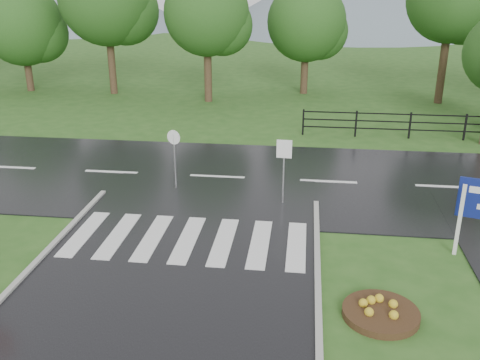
# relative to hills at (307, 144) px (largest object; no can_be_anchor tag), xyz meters

# --- Properties ---
(main_road) EXTENTS (90.00, 8.00, 0.04)m
(main_road) POSITION_rel_hills_xyz_m (-3.49, -55.00, 15.54)
(main_road) COLOR black
(main_road) RESTS_ON ground
(crosswalk) EXTENTS (6.50, 2.80, 0.02)m
(crosswalk) POSITION_rel_hills_xyz_m (-3.49, -60.00, 15.60)
(crosswalk) COLOR silver
(crosswalk) RESTS_ON ground
(fence_west) EXTENTS (9.58, 0.08, 1.20)m
(fence_west) POSITION_rel_hills_xyz_m (4.26, -49.00, 16.26)
(fence_west) COLOR black
(fence_west) RESTS_ON ground
(hills) EXTENTS (102.00, 48.00, 48.00)m
(hills) POSITION_rel_hills_xyz_m (0.00, 0.00, 0.00)
(hills) COLOR slate
(hills) RESTS_ON ground
(treeline) EXTENTS (83.20, 5.20, 10.00)m
(treeline) POSITION_rel_hills_xyz_m (-2.49, -41.00, 15.54)
(treeline) COLOR #1F4C17
(treeline) RESTS_ON ground
(flower_bed) EXTENTS (1.65, 1.65, 0.33)m
(flower_bed) POSITION_rel_hills_xyz_m (1.39, -62.92, 15.66)
(flower_bed) COLOR #332111
(flower_bed) RESTS_ON ground
(reg_sign_small) EXTENTS (0.48, 0.07, 2.15)m
(reg_sign_small) POSITION_rel_hills_xyz_m (-1.01, -57.10, 17.06)
(reg_sign_small) COLOR #939399
(reg_sign_small) RESTS_ON ground
(reg_sign_round) EXTENTS (0.47, 0.17, 2.11)m
(reg_sign_round) POSITION_rel_hills_xyz_m (-4.72, -56.28, 16.88)
(reg_sign_round) COLOR #939399
(reg_sign_round) RESTS_ON ground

